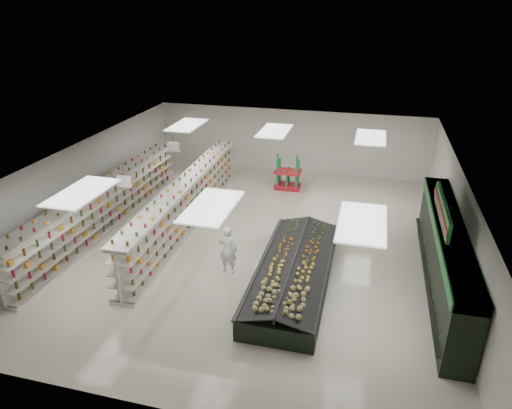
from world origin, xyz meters
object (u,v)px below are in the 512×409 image
(gondola_left, at_px, (105,209))
(gondola_center, at_px, (187,205))
(shopper_main, at_px, (228,249))
(produce_island, at_px, (294,271))
(shopper_background, at_px, (209,169))
(soda_endcap, at_px, (288,173))

(gondola_left, distance_m, gondola_center, 3.18)
(gondola_left, relative_size, shopper_main, 6.44)
(produce_island, distance_m, shopper_background, 8.95)
(gondola_center, xyz_separation_m, soda_endcap, (3.14, 4.81, -0.10))
(gondola_center, height_order, shopper_main, gondola_center)
(produce_island, distance_m, soda_endcap, 7.97)
(gondola_left, xyz_separation_m, shopper_background, (2.42, 5.25, 0.04))
(gondola_left, distance_m, produce_island, 8.05)
(gondola_center, relative_size, produce_island, 1.75)
(shopper_main, bearing_deg, shopper_background, -62.66)
(gondola_center, relative_size, soda_endcap, 6.87)
(gondola_left, distance_m, shopper_background, 5.78)
(shopper_background, bearing_deg, gondola_center, -143.42)
(gondola_center, distance_m, produce_island, 5.69)
(gondola_center, bearing_deg, shopper_background, 96.43)
(gondola_left, relative_size, shopper_background, 5.99)
(produce_island, bearing_deg, shopper_background, 127.19)
(produce_island, height_order, soda_endcap, soda_endcap)
(shopper_background, bearing_deg, soda_endcap, -51.09)
(shopper_background, bearing_deg, gondola_left, -175.96)
(gondola_left, relative_size, produce_island, 1.72)
(shopper_main, height_order, shopper_background, shopper_background)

